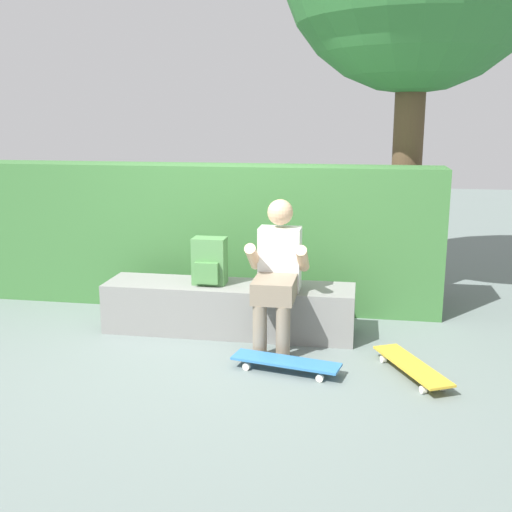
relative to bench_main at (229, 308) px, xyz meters
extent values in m
plane|color=slate|center=(0.00, -0.45, -0.21)|extent=(24.00, 24.00, 0.00)
cube|color=gray|center=(0.00, 0.00, 0.00)|extent=(2.14, 0.49, 0.43)
cube|color=white|center=(0.45, -0.07, 0.47)|extent=(0.34, 0.22, 0.52)
sphere|color=#D8AD84|center=(0.45, -0.07, 0.86)|extent=(0.21, 0.21, 0.21)
cube|color=gray|center=(0.45, -0.38, 0.30)|extent=(0.32, 0.40, 0.17)
cylinder|color=gray|center=(0.36, -0.53, 0.00)|extent=(0.11, 0.11, 0.43)
cylinder|color=gray|center=(0.54, -0.53, 0.00)|extent=(0.11, 0.11, 0.43)
cylinder|color=#D8AD84|center=(0.25, -0.21, 0.51)|extent=(0.09, 0.33, 0.27)
cylinder|color=#D8AD84|center=(0.65, -0.21, 0.51)|extent=(0.09, 0.33, 0.27)
cube|color=teal|center=(0.59, -0.78, -0.13)|extent=(0.82, 0.36, 0.02)
cylinder|color=silver|center=(0.88, -0.76, -0.19)|extent=(0.06, 0.04, 0.05)
cylinder|color=silver|center=(0.85, -0.91, -0.19)|extent=(0.06, 0.04, 0.05)
cylinder|color=silver|center=(0.33, -0.65, -0.19)|extent=(0.06, 0.04, 0.05)
cylinder|color=silver|center=(0.30, -0.79, -0.19)|extent=(0.06, 0.04, 0.05)
cube|color=gold|center=(1.49, -0.69, -0.13)|extent=(0.54, 0.81, 0.02)
cylinder|color=silver|center=(1.30, -0.48, -0.19)|extent=(0.05, 0.06, 0.05)
cylinder|color=silver|center=(1.44, -0.41, -0.19)|extent=(0.05, 0.06, 0.05)
cylinder|color=silver|center=(1.55, -0.98, -0.19)|extent=(0.05, 0.06, 0.05)
cylinder|color=silver|center=(1.69, -0.91, -0.19)|extent=(0.05, 0.06, 0.05)
cube|color=#51894C|center=(-0.16, 0.00, 0.41)|extent=(0.28, 0.18, 0.40)
cube|color=#4C8647|center=(-0.16, -0.11, 0.33)|extent=(0.20, 0.05, 0.18)
cube|color=#3B7037|center=(-0.48, 0.81, 0.48)|extent=(4.67, 0.51, 1.38)
cylinder|color=brown|center=(1.53, 1.42, 1.23)|extent=(0.30, 0.30, 2.88)
camera|label=1|loc=(1.09, -4.97, 1.62)|focal=43.27mm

